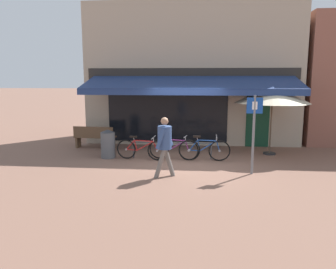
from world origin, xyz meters
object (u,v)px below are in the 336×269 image
bicycle_purple (174,149)px  pedestrian_adult (165,141)px  litter_bin (108,144)px  park_bench (95,137)px  bicycle_blue (204,150)px  cafe_parasol (272,95)px  parking_sign (254,126)px  bicycle_red (141,149)px

bicycle_purple → pedestrian_adult: (-0.09, -1.99, 0.64)m
litter_bin → park_bench: (-0.95, 1.46, -0.03)m
bicycle_blue → litter_bin: size_ratio=1.73×
cafe_parasol → parking_sign: bearing=-111.6°
pedestrian_adult → cafe_parasol: (3.48, 3.10, 1.12)m
park_bench → litter_bin: bearing=-52.4°
litter_bin → parking_sign: size_ratio=0.44×
parking_sign → park_bench: bearing=152.1°
bicycle_blue → parking_sign: (1.34, -1.35, 0.99)m
cafe_parasol → bicycle_purple: bearing=-162.0°
pedestrian_adult → litter_bin: 3.01m
litter_bin → bicycle_purple: bearing=-0.8°
bicycle_blue → litter_bin: 3.29m
pedestrian_adult → parking_sign: size_ratio=0.75×
bicycle_purple → bicycle_blue: size_ratio=0.99×
pedestrian_adult → cafe_parasol: cafe_parasol is taller
pedestrian_adult → cafe_parasol: size_ratio=0.65×
parking_sign → cafe_parasol: cafe_parasol is taller
bicycle_red → bicycle_purple: bicycle_purple is taller
bicycle_red → bicycle_purple: size_ratio=1.03×
bicycle_red → parking_sign: size_ratio=0.78×
bicycle_blue → pedestrian_adult: pedestrian_adult is taller
bicycle_purple → cafe_parasol: cafe_parasol is taller
bicycle_purple → cafe_parasol: (3.39, 1.10, 1.76)m
parking_sign → litter_bin: bearing=162.1°
bicycle_red → cafe_parasol: cafe_parasol is taller
pedestrian_adult → park_bench: (-3.12, 3.48, -0.54)m
litter_bin → parking_sign: (4.63, -1.49, 0.88)m
bicycle_purple → litter_bin: size_ratio=1.72×
bicycle_red → pedestrian_adult: (0.98, -1.85, 0.65)m
litter_bin → park_bench: bearing=123.0°
bicycle_blue → parking_sign: 2.15m
pedestrian_adult → litter_bin: bearing=134.5°
bicycle_red → litter_bin: size_ratio=1.77×
bicycle_blue → parking_sign: bearing=-45.0°
bicycle_red → parking_sign: (3.44, -1.33, 1.02)m
bicycle_purple → litter_bin: bearing=-172.9°
bicycle_purple → bicycle_blue: 1.03m
bicycle_red → bicycle_blue: size_ratio=1.02×
bicycle_red → park_bench: bearing=149.6°
cafe_parasol → park_bench: (-6.59, 0.38, -1.67)m
pedestrian_adult → parking_sign: parking_sign is taller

